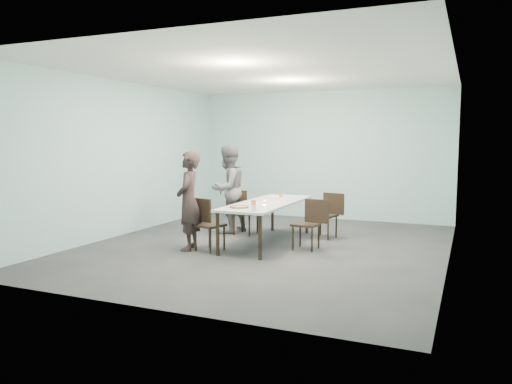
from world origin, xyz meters
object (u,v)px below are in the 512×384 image
at_px(diner_near, 189,201).
at_px(beer_glass, 254,205).
at_px(water_tumbler, 254,209).
at_px(amber_tumbler, 281,195).
at_px(pizza, 239,207).
at_px(chair_near_right, 311,221).
at_px(chair_far_right, 328,212).
at_px(chair_far_left, 242,209).
at_px(side_plate, 261,205).
at_px(diner_far, 228,189).
at_px(tealight, 265,202).
at_px(table, 267,205).
at_px(chair_near_left, 206,221).

height_order(diner_near, beer_glass, diner_near).
bearing_deg(water_tumbler, amber_tumbler, 98.25).
bearing_deg(pizza, chair_near_right, 35.65).
xyz_separation_m(chair_far_right, amber_tumbler, (-0.92, -0.09, 0.29)).
bearing_deg(amber_tumbler, chair_near_right, -47.62).
distance_m(diner_near, water_tumbler, 1.27).
distance_m(chair_far_left, side_plate, 1.45).
xyz_separation_m(chair_far_left, amber_tumbler, (0.75, 0.16, 0.29)).
relative_size(chair_near_right, diner_far, 0.49).
distance_m(chair_far_right, tealight, 1.38).
distance_m(pizza, side_plate, 0.48).
bearing_deg(side_plate, chair_near_right, 19.75).
xyz_separation_m(chair_far_right, beer_glass, (-0.72, -1.87, 0.32)).
distance_m(tealight, amber_tumbler, 0.95).
xyz_separation_m(chair_near_right, tealight, (-0.86, 0.05, 0.27)).
height_order(chair_far_left, pizza, chair_far_left).
height_order(table, tealight, tealight).
bearing_deg(water_tumbler, diner_far, 126.69).
distance_m(diner_far, beer_glass, 2.09).
bearing_deg(table, beer_glass, -80.56).
bearing_deg(amber_tumbler, side_plate, -84.23).
height_order(table, beer_glass, beer_glass).
xyz_separation_m(chair_near_right, chair_far_right, (0.01, 1.09, 0.00)).
relative_size(chair_far_right, tealight, 15.54).
bearing_deg(side_plate, tealight, 103.14).
xyz_separation_m(diner_far, tealight, (1.13, -0.82, -0.11)).
bearing_deg(water_tumbler, chair_far_right, 72.68).
relative_size(table, amber_tumbler, 32.55).
bearing_deg(chair_far_left, diner_far, 179.20).
distance_m(diner_near, side_plate, 1.23).
height_order(beer_glass, amber_tumbler, beer_glass).
bearing_deg(diner_far, amber_tumbler, 111.60).
distance_m(chair_near_right, diner_far, 2.21).
bearing_deg(chair_near_left, chair_far_left, 106.40).
xyz_separation_m(diner_near, side_plate, (1.11, 0.52, -0.08)).
xyz_separation_m(diner_near, diner_far, (-0.10, 1.67, 0.05)).
height_order(tealight, amber_tumbler, amber_tumbler).
height_order(chair_far_right, beer_glass, beer_glass).
xyz_separation_m(side_plate, tealight, (-0.08, 0.33, 0.02)).
height_order(diner_near, side_plate, diner_near).
xyz_separation_m(chair_far_right, pizza, (-1.01, -1.81, 0.27)).
bearing_deg(chair_far_right, beer_glass, 80.97).
bearing_deg(diner_near, chair_near_right, 97.04).
bearing_deg(beer_glass, table, 99.44).
relative_size(chair_near_right, chair_far_right, 1.00).
xyz_separation_m(chair_near_right, beer_glass, (-0.71, -0.78, 0.32)).
relative_size(chair_far_left, tealight, 15.54).
bearing_deg(chair_near_right, tealight, -0.61).
height_order(chair_near_left, pizza, chair_near_left).
relative_size(side_plate, water_tumbler, 2.00).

